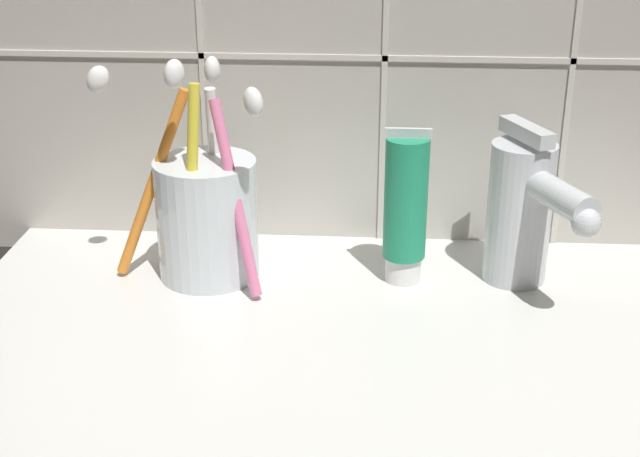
# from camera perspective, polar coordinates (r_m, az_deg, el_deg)

# --- Properties ---
(sink_counter) EXTENTS (0.63, 0.38, 0.02)m
(sink_counter) POSITION_cam_1_polar(r_m,az_deg,el_deg) (0.66, 2.36, -7.84)
(sink_counter) COLOR silver
(sink_counter) RESTS_ON ground
(toothbrush_cup) EXTENTS (0.15, 0.10, 0.19)m
(toothbrush_cup) POSITION_cam_1_polar(r_m,az_deg,el_deg) (0.74, -7.30, 0.96)
(toothbrush_cup) COLOR silver
(toothbrush_cup) RESTS_ON sink_counter
(toothpaste_tube) EXTENTS (0.04, 0.04, 0.13)m
(toothpaste_tube) POSITION_cam_1_polar(r_m,az_deg,el_deg) (0.72, 5.49, 1.35)
(toothpaste_tube) COLOR white
(toothpaste_tube) RESTS_ON sink_counter
(sink_faucet) EXTENTS (0.07, 0.12, 0.13)m
(sink_faucet) POSITION_cam_1_polar(r_m,az_deg,el_deg) (0.73, 12.96, 1.24)
(sink_faucet) COLOR silver
(sink_faucet) RESTS_ON sink_counter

